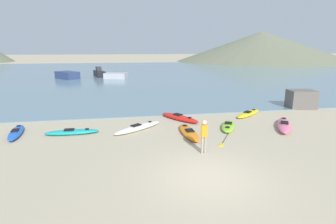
# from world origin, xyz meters

# --- Properties ---
(ground_plane) EXTENTS (400.00, 400.00, 0.00)m
(ground_plane) POSITION_xyz_m (0.00, 0.00, 0.00)
(ground_plane) COLOR tan
(bay_water) EXTENTS (160.00, 70.00, 0.06)m
(bay_water) POSITION_xyz_m (0.00, 44.33, 0.03)
(bay_water) COLOR slate
(bay_water) RESTS_ON ground_plane
(far_hill_midleft) EXTENTS (60.30, 60.30, 10.47)m
(far_hill_midleft) POSITION_xyz_m (47.02, 80.58, 5.23)
(far_hill_midleft) COLOR #6B7056
(far_hill_midleft) RESTS_ON ground_plane
(kayak_on_sand_0) EXTENTS (3.14, 2.58, 0.37)m
(kayak_on_sand_0) POSITION_xyz_m (-2.17, 6.36, 0.16)
(kayak_on_sand_0) COLOR white
(kayak_on_sand_0) RESTS_ON ground_plane
(kayak_on_sand_1) EXTENTS (0.83, 3.12, 0.34)m
(kayak_on_sand_1) POSITION_xyz_m (0.57, 5.01, 0.15)
(kayak_on_sand_1) COLOR orange
(kayak_on_sand_1) RESTS_ON ground_plane
(kayak_on_sand_2) EXTENTS (1.84, 2.68, 0.31)m
(kayak_on_sand_2) POSITION_xyz_m (3.25, 5.81, 0.14)
(kayak_on_sand_2) COLOR #8CCC2D
(kayak_on_sand_2) RESTS_ON ground_plane
(kayak_on_sand_3) EXTENTS (1.10, 3.01, 0.35)m
(kayak_on_sand_3) POSITION_xyz_m (-8.97, 6.70, 0.15)
(kayak_on_sand_3) COLOR blue
(kayak_on_sand_3) RESTS_ON ground_plane
(kayak_on_sand_4) EXTENTS (2.96, 2.54, 0.31)m
(kayak_on_sand_4) POSITION_xyz_m (5.94, 8.49, 0.13)
(kayak_on_sand_4) COLOR yellow
(kayak_on_sand_4) RESTS_ON ground_plane
(kayak_on_sand_5) EXTENTS (2.51, 3.38, 0.41)m
(kayak_on_sand_5) POSITION_xyz_m (6.64, 5.26, 0.18)
(kayak_on_sand_5) COLOR #E5668C
(kayak_on_sand_5) RESTS_ON ground_plane
(kayak_on_sand_6) EXTENTS (2.98, 0.70, 0.31)m
(kayak_on_sand_6) POSITION_xyz_m (-5.90, 6.26, 0.13)
(kayak_on_sand_6) COLOR teal
(kayak_on_sand_6) RESTS_ON ground_plane
(kayak_on_sand_7) EXTENTS (2.41, 3.12, 0.40)m
(kayak_on_sand_7) POSITION_xyz_m (0.73, 8.10, 0.18)
(kayak_on_sand_7) COLOR red
(kayak_on_sand_7) RESTS_ON ground_plane
(person_near_foreground) EXTENTS (0.32, 0.23, 1.59)m
(person_near_foreground) POSITION_xyz_m (0.56, 2.30, 0.91)
(person_near_foreground) COLOR gray
(person_near_foreground) RESTS_ON ground_plane
(moored_boat_0) EXTENTS (3.85, 2.98, 0.83)m
(moored_boat_0) POSITION_xyz_m (-3.80, 33.89, 0.48)
(moored_boat_0) COLOR #B2B2B7
(moored_boat_0) RESTS_ON bay_water
(moored_boat_1) EXTENTS (2.32, 4.48, 1.63)m
(moored_boat_1) POSITION_xyz_m (-6.57, 36.99, 0.63)
(moored_boat_1) COLOR black
(moored_boat_1) RESTS_ON bay_water
(moored_boat_2) EXTENTS (4.13, 4.30, 1.11)m
(moored_boat_2) POSITION_xyz_m (-11.25, 34.65, 0.62)
(moored_boat_2) COLOR navy
(moored_boat_2) RESTS_ON bay_water
(loose_paddle) EXTENTS (1.66, 2.43, 0.03)m
(loose_paddle) POSITION_xyz_m (2.40, 4.12, 0.01)
(loose_paddle) COLOR black
(loose_paddle) RESTS_ON ground_plane
(shoreline_rock) EXTENTS (2.23, 1.80, 1.46)m
(shoreline_rock) POSITION_xyz_m (11.20, 9.93, 0.73)
(shoreline_rock) COLOR #605B56
(shoreline_rock) RESTS_ON ground_plane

